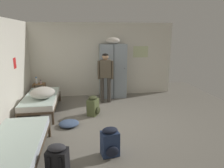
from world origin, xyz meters
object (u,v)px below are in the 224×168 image
(lotion_bottle, at_px, (41,82))
(bed_left_front, at_px, (15,144))
(backpack_navy, at_px, (110,142))
(backpack_black, at_px, (58,161))
(locker_bank, at_px, (113,70))
(bedding_heap, at_px, (43,93))
(person_traveler, at_px, (105,73))
(bed_left_rear, at_px, (41,99))
(shelf_unit, at_px, (40,90))
(backpack_olive, at_px, (93,106))
(water_bottle, at_px, (36,81))
(clothes_pile_denim, at_px, (69,123))

(lotion_bottle, bearing_deg, bed_left_front, -87.12)
(backpack_navy, bearing_deg, lotion_bottle, 117.02)
(backpack_black, bearing_deg, locker_bank, 69.54)
(bedding_heap, distance_m, person_traveler, 2.01)
(bed_left_front, bearing_deg, bed_left_rear, 90.00)
(backpack_black, bearing_deg, shelf_unit, 103.76)
(person_traveler, bearing_deg, backpack_olive, -114.44)
(water_bottle, relative_size, backpack_navy, 0.40)
(bed_left_rear, distance_m, backpack_black, 2.98)
(locker_bank, distance_m, bedding_heap, 2.56)
(bed_left_front, relative_size, water_bottle, 8.58)
(shelf_unit, height_order, water_bottle, water_bottle)
(person_traveler, height_order, clothes_pile_denim, person_traveler)
(shelf_unit, distance_m, lotion_bottle, 0.29)
(person_traveler, bearing_deg, bed_left_rear, -163.29)
(backpack_olive, bearing_deg, bedding_heap, 169.63)
(bed_left_rear, height_order, backpack_navy, backpack_navy)
(shelf_unit, xyz_separation_m, lotion_bottle, (0.07, -0.04, 0.28))
(locker_bank, bearing_deg, backpack_olive, -116.21)
(locker_bank, bearing_deg, lotion_bottle, -179.00)
(shelf_unit, bearing_deg, lotion_bottle, -29.74)
(shelf_unit, distance_m, person_traveler, 2.33)
(backpack_black, bearing_deg, lotion_bottle, 102.95)
(lotion_bottle, relative_size, backpack_navy, 0.25)
(bed_left_front, distance_m, bedding_heap, 2.28)
(person_traveler, bearing_deg, bedding_heap, -156.75)
(bedding_heap, xyz_separation_m, person_traveler, (1.82, 0.78, 0.33))
(bed_left_rear, height_order, bedding_heap, bedding_heap)
(bed_left_front, height_order, backpack_navy, backpack_navy)
(person_traveler, bearing_deg, lotion_bottle, 165.75)
(bed_left_rear, xyz_separation_m, lotion_bottle, (-0.18, 1.11, 0.25))
(lotion_bottle, height_order, backpack_black, lotion_bottle)
(bed_left_front, relative_size, clothes_pile_denim, 3.91)
(backpack_olive, relative_size, backpack_black, 1.00)
(backpack_olive, bearing_deg, clothes_pile_denim, -136.46)
(person_traveler, distance_m, backpack_black, 3.72)
(locker_bank, height_order, bed_left_front, locker_bank)
(backpack_olive, bearing_deg, backpack_black, -106.39)
(bed_left_rear, relative_size, backpack_navy, 3.45)
(backpack_olive, relative_size, backpack_navy, 1.00)
(backpack_olive, bearing_deg, locker_bank, 63.79)
(lotion_bottle, xyz_separation_m, clothes_pile_denim, (0.99, -2.17, -0.57))
(bed_left_front, distance_m, clothes_pile_denim, 1.66)
(backpack_olive, xyz_separation_m, backpack_black, (-0.71, -2.43, 0.00))
(water_bottle, xyz_separation_m, clothes_pile_denim, (1.14, -2.23, -0.61))
(backpack_navy, bearing_deg, locker_bank, 80.37)
(water_bottle, distance_m, lotion_bottle, 0.17)
(water_bottle, distance_m, backpack_olive, 2.45)
(lotion_bottle, relative_size, clothes_pile_denim, 0.28)
(backpack_black, height_order, backpack_navy, same)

